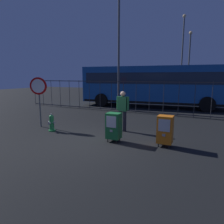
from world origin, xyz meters
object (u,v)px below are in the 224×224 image
Objects in this scene: fire_hydrant at (52,123)px; street_light_far_left at (189,60)px; stop_sign at (39,92)px; street_light_near_right at (119,35)px; bus_near at (153,84)px; newspaper_box_secondary at (165,129)px; pedestrian at (123,109)px; newspaper_box_primary at (114,126)px; street_light_far_right at (182,52)px.

street_light_far_left is (3.97, 15.23, 3.49)m from fire_hydrant.
stop_sign is 0.26× the size of street_light_near_right.
stop_sign is 0.34× the size of street_light_far_left.
street_light_far_left is at bearing 68.17° from bus_near.
stop_sign is at bearing -108.28° from street_light_far_left.
newspaper_box_secondary is (4.65, 0.11, 0.22)m from fire_hydrant.
stop_sign is 3.81m from pedestrian.
bus_near is (3.04, 8.37, 0.11)m from stop_sign.
fire_hydrant is 4.65m from newspaper_box_secondary.
newspaper_box_secondary is at bearing -79.16° from bus_near.
newspaper_box_primary is 0.61× the size of pedestrian.
street_light_far_right reaches higher than stop_sign.
pedestrian is at bearing 99.94° from newspaper_box_primary.
street_light_far_right reaches higher than bus_near.
newspaper_box_primary is at bearing -171.44° from newspaper_box_secondary.
bus_near is at bearing 70.04° from stop_sign.
bus_near is at bearing 76.51° from fire_hydrant.
stop_sign is at bearing -115.70° from bus_near.
newspaper_box_secondary is (1.71, 0.26, 0.00)m from newspaper_box_primary.
pedestrian is at bearing -95.28° from street_light_far_left.
street_light_far_right is (1.25, 6.26, 2.92)m from bus_near.
street_light_near_right is at bearing -111.83° from street_light_far_left.
street_light_far_right is at bearing 77.44° from fire_hydrant.
pedestrian is at bearing -91.17° from bus_near.
street_light_far_left is 0.81× the size of street_light_far_right.
fire_hydrant is at bearing -109.23° from bus_near.
pedestrian is 0.25× the size of street_light_far_left.
street_light_near_right reaches higher than fire_hydrant.
street_light_near_right is (-4.29, 6.09, 4.33)m from newspaper_box_secondary.
street_light_far_right is (0.65, 13.68, 3.68)m from pedestrian.
pedestrian reaches higher than fire_hydrant.
street_light_far_left is at bearing 86.14° from newspaper_box_primary.
newspaper_box_primary is 0.16× the size of street_light_far_left.
fire_hydrant is 0.11× the size of street_light_far_left.
fire_hydrant is 0.07× the size of bus_near.
stop_sign is 0.28× the size of street_light_far_right.
pedestrian is 7.48m from bus_near.
pedestrian is 0.16× the size of bus_near.
newspaper_box_primary is 8.96m from bus_near.
newspaper_box_primary is at bearing -80.06° from pedestrian.
street_light_far_left is (3.62, 9.03, -1.06)m from street_light_near_right.
bus_near is at bearing -106.09° from street_light_far_left.
street_light_far_left is (1.04, 15.38, 3.27)m from newspaper_box_primary.
stop_sign is at bearing -106.32° from street_light_far_right.
newspaper_box_primary is 0.10× the size of bus_near.
street_light_near_right reaches higher than pedestrian.
newspaper_box_secondary is 0.12× the size of street_light_near_right.
street_light_far_left is at bearing 92.56° from newspaper_box_secondary.
fire_hydrant is at bearing -93.26° from street_light_near_right.
street_light_far_left reaches higher than fire_hydrant.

